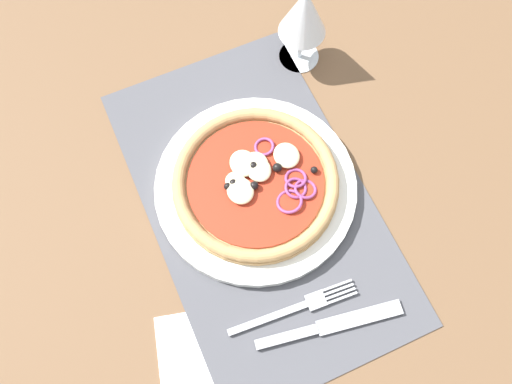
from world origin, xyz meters
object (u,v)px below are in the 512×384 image
(plate, at_px, (256,187))
(pizza, at_px, (256,182))
(knife, at_px, (331,325))
(wine_glass, at_px, (304,14))
(fork, at_px, (299,307))
(napkin, at_px, (197,354))

(plate, distance_m, pizza, 0.02)
(pizza, xyz_separation_m, knife, (0.22, 0.01, -0.02))
(plate, height_order, wine_glass, wine_glass)
(fork, xyz_separation_m, wine_glass, (-0.36, 0.17, 0.09))
(fork, distance_m, napkin, 0.15)
(napkin, bearing_deg, plate, 137.68)
(plate, distance_m, knife, 0.22)
(knife, height_order, napkin, knife)
(fork, xyz_separation_m, napkin, (0.00, -0.15, -0.00))
(knife, relative_size, napkin, 1.78)
(napkin, bearing_deg, fork, 90.17)
(plate, xyz_separation_m, napkin, (0.18, -0.16, -0.01))
(pizza, distance_m, napkin, 0.25)
(wine_glass, bearing_deg, plate, -40.74)
(wine_glass, xyz_separation_m, napkin, (0.36, -0.32, -0.10))
(knife, distance_m, napkin, 0.18)
(pizza, relative_size, knife, 1.18)
(fork, relative_size, wine_glass, 1.21)
(knife, bearing_deg, fork, 134.15)
(plate, distance_m, fork, 0.18)
(knife, distance_m, wine_glass, 0.44)
(plate, xyz_separation_m, pizza, (-0.00, 0.00, 0.02))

